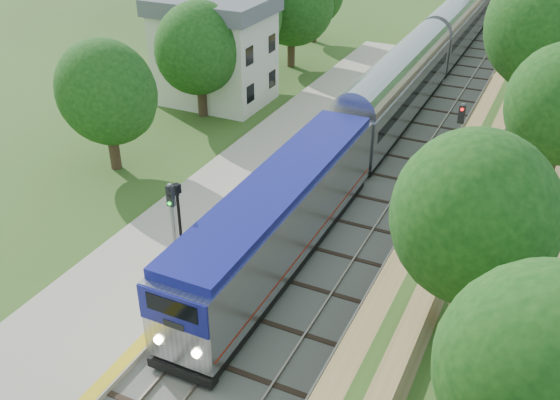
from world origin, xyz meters
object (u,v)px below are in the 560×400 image
at_px(station_building, 214,49).
at_px(lamppost_far, 181,235).
at_px(train, 456,28).
at_px(signal_farside, 457,145).
at_px(signal_platform, 174,227).

xyz_separation_m(station_building, lamppost_far, (10.58, -20.79, -1.63)).
bearing_deg(lamppost_far, train, 85.40).
height_order(train, signal_farside, signal_farside).
xyz_separation_m(train, signal_farside, (6.20, -30.47, 1.56)).
bearing_deg(station_building, signal_farside, -23.51).
height_order(lamppost_far, signal_platform, signal_platform).
bearing_deg(signal_platform, station_building, 116.82).
relative_size(lamppost_far, signal_platform, 0.87).
bearing_deg(lamppost_far, station_building, 116.98).
distance_m(station_building, train, 25.88).
xyz_separation_m(station_building, train, (14.00, 21.69, -1.86)).
bearing_deg(train, signal_farside, -78.50).
relative_size(train, lamppost_far, 21.06).
bearing_deg(signal_farside, station_building, 156.49).
bearing_deg(train, signal_platform, -93.80).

